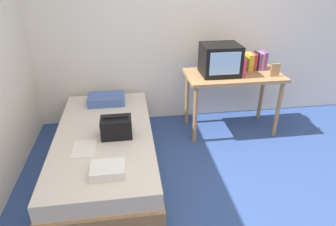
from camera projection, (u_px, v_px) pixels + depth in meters
ground_plane at (226, 218)px, 2.55m from camera, size 8.00×8.00×0.00m
wall_back at (185, 22)px, 3.71m from camera, size 5.20×0.10×2.60m
bed at (106, 151)px, 3.09m from camera, size 1.00×2.00×0.43m
desk at (233, 81)px, 3.61m from camera, size 1.16×0.60×0.77m
tv at (220, 60)px, 3.47m from camera, size 0.44×0.39×0.36m
water_bottle at (243, 68)px, 3.44m from camera, size 0.08×0.08×0.20m
book_row at (256, 61)px, 3.67m from camera, size 0.24×0.17×0.22m
picture_frame at (275, 70)px, 3.44m from camera, size 0.11×0.02×0.16m
pillow at (106, 99)px, 3.59m from camera, size 0.44×0.29×0.10m
handbag at (116, 127)px, 2.88m from camera, size 0.30×0.20×0.23m
magazine at (84, 149)px, 2.72m from camera, size 0.21×0.29×0.01m
remote_dark at (117, 165)px, 2.49m from camera, size 0.04×0.16×0.02m
folded_towel at (108, 170)px, 2.40m from camera, size 0.28×0.22×0.07m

